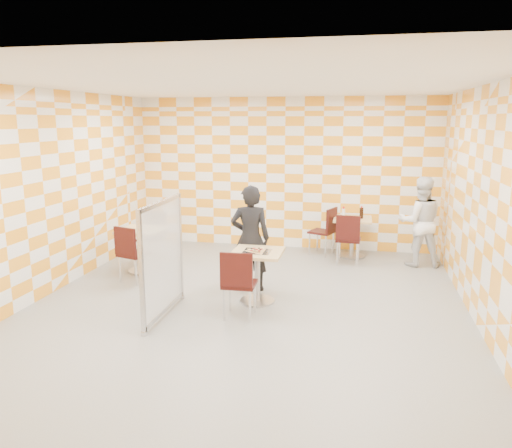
{
  "coord_description": "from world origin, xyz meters",
  "views": [
    {
      "loc": [
        1.47,
        -6.38,
        2.56
      ],
      "look_at": [
        0.1,
        0.2,
        1.15
      ],
      "focal_mm": 35.0,
      "sensor_mm": 36.0,
      "label": 1
    }
  ],
  "objects_px": {
    "empty_table": "(142,243)",
    "chair_empty_near": "(130,250)",
    "chair_empty_far": "(153,232)",
    "soda_bottle": "(361,213)",
    "main_table": "(257,268)",
    "chair_second_front": "(348,236)",
    "chair_second_side": "(326,228)",
    "second_table": "(352,231)",
    "partition": "(163,258)",
    "man_dark": "(250,238)",
    "sport_bottle": "(343,212)",
    "man_white": "(420,222)",
    "chair_main_front": "(238,279)"
  },
  "relations": [
    {
      "from": "chair_main_front",
      "to": "chair_empty_near",
      "type": "distance_m",
      "value": 2.31
    },
    {
      "from": "main_table",
      "to": "man_white",
      "type": "height_order",
      "value": "man_white"
    },
    {
      "from": "second_table",
      "to": "chair_second_side",
      "type": "relative_size",
      "value": 0.81
    },
    {
      "from": "partition",
      "to": "man_white",
      "type": "xyz_separation_m",
      "value": [
        3.55,
        3.13,
        0.01
      ]
    },
    {
      "from": "main_table",
      "to": "man_white",
      "type": "xyz_separation_m",
      "value": [
        2.44,
        2.39,
        0.29
      ]
    },
    {
      "from": "empty_table",
      "to": "chair_empty_far",
      "type": "distance_m",
      "value": 0.63
    },
    {
      "from": "empty_table",
      "to": "chair_second_side",
      "type": "xyz_separation_m",
      "value": [
        3.0,
        1.7,
        0.04
      ]
    },
    {
      "from": "chair_main_front",
      "to": "empty_table",
      "type": "bearing_deg",
      "value": 140.9
    },
    {
      "from": "main_table",
      "to": "man_white",
      "type": "distance_m",
      "value": 3.43
    },
    {
      "from": "partition",
      "to": "man_white",
      "type": "bearing_deg",
      "value": 41.44
    },
    {
      "from": "chair_empty_far",
      "to": "man_white",
      "type": "xyz_separation_m",
      "value": [
        4.72,
        0.72,
        0.25
      ]
    },
    {
      "from": "chair_empty_far",
      "to": "chair_empty_near",
      "type": "bearing_deg",
      "value": -83.5
    },
    {
      "from": "second_table",
      "to": "chair_second_front",
      "type": "distance_m",
      "value": 0.6
    },
    {
      "from": "second_table",
      "to": "chair_second_side",
      "type": "xyz_separation_m",
      "value": [
        -0.49,
        0.0,
        0.04
      ]
    },
    {
      "from": "chair_empty_far",
      "to": "soda_bottle",
      "type": "distance_m",
      "value": 3.87
    },
    {
      "from": "empty_table",
      "to": "chair_main_front",
      "type": "xyz_separation_m",
      "value": [
        2.11,
        -1.71,
        0.04
      ]
    },
    {
      "from": "chair_empty_far",
      "to": "man_white",
      "type": "distance_m",
      "value": 4.78
    },
    {
      "from": "main_table",
      "to": "sport_bottle",
      "type": "relative_size",
      "value": 3.75
    },
    {
      "from": "main_table",
      "to": "soda_bottle",
      "type": "xyz_separation_m",
      "value": [
        1.43,
        2.73,
        0.34
      ]
    },
    {
      "from": "chair_empty_near",
      "to": "sport_bottle",
      "type": "relative_size",
      "value": 4.62
    },
    {
      "from": "main_table",
      "to": "empty_table",
      "type": "bearing_deg",
      "value": 154.92
    },
    {
      "from": "chair_main_front",
      "to": "main_table",
      "type": "bearing_deg",
      "value": 80.45
    },
    {
      "from": "chair_empty_far",
      "to": "partition",
      "type": "bearing_deg",
      "value": -64.13
    },
    {
      "from": "chair_second_front",
      "to": "chair_empty_near",
      "type": "xyz_separation_m",
      "value": [
        -3.35,
        -1.71,
        0.0
      ]
    },
    {
      "from": "chair_second_side",
      "to": "partition",
      "type": "relative_size",
      "value": 0.6
    },
    {
      "from": "chair_empty_far",
      "to": "partition",
      "type": "xyz_separation_m",
      "value": [
        1.17,
        -2.41,
        0.25
      ]
    },
    {
      "from": "empty_table",
      "to": "chair_empty_near",
      "type": "height_order",
      "value": "chair_empty_near"
    },
    {
      "from": "man_dark",
      "to": "empty_table",
      "type": "bearing_deg",
      "value": -25.08
    },
    {
      "from": "chair_second_side",
      "to": "empty_table",
      "type": "bearing_deg",
      "value": -150.56
    },
    {
      "from": "partition",
      "to": "chair_second_front",
      "type": "bearing_deg",
      "value": 51.2
    },
    {
      "from": "second_table",
      "to": "man_dark",
      "type": "xyz_separation_m",
      "value": [
        -1.48,
        -2.22,
        0.3
      ]
    },
    {
      "from": "chair_second_side",
      "to": "man_dark",
      "type": "height_order",
      "value": "man_dark"
    },
    {
      "from": "chair_empty_far",
      "to": "partition",
      "type": "relative_size",
      "value": 0.6
    },
    {
      "from": "chair_empty_near",
      "to": "soda_bottle",
      "type": "height_order",
      "value": "soda_bottle"
    },
    {
      "from": "chair_empty_far",
      "to": "partition",
      "type": "distance_m",
      "value": 2.69
    },
    {
      "from": "empty_table",
      "to": "chair_empty_far",
      "type": "relative_size",
      "value": 0.81
    },
    {
      "from": "chair_main_front",
      "to": "chair_empty_far",
      "type": "bearing_deg",
      "value": 132.73
    },
    {
      "from": "main_table",
      "to": "man_dark",
      "type": "distance_m",
      "value": 0.62
    },
    {
      "from": "empty_table",
      "to": "second_table",
      "type": "bearing_deg",
      "value": 25.84
    },
    {
      "from": "empty_table",
      "to": "chair_second_side",
      "type": "height_order",
      "value": "chair_second_side"
    },
    {
      "from": "chair_second_side",
      "to": "partition",
      "type": "bearing_deg",
      "value": -118.52
    },
    {
      "from": "main_table",
      "to": "chair_second_side",
      "type": "height_order",
      "value": "chair_second_side"
    },
    {
      "from": "chair_empty_near",
      "to": "partition",
      "type": "relative_size",
      "value": 0.6
    },
    {
      "from": "chair_second_front",
      "to": "chair_second_side",
      "type": "relative_size",
      "value": 1.0
    },
    {
      "from": "second_table",
      "to": "man_white",
      "type": "relative_size",
      "value": 0.47
    },
    {
      "from": "main_table",
      "to": "chair_main_front",
      "type": "relative_size",
      "value": 0.81
    },
    {
      "from": "empty_table",
      "to": "chair_main_front",
      "type": "bearing_deg",
      "value": -39.1
    },
    {
      "from": "empty_table",
      "to": "chair_second_side",
      "type": "distance_m",
      "value": 3.45
    },
    {
      "from": "empty_table",
      "to": "chair_second_front",
      "type": "xyz_separation_m",
      "value": [
        3.43,
        1.1,
        0.04
      ]
    },
    {
      "from": "partition",
      "to": "sport_bottle",
      "type": "distance_m",
      "value": 4.17
    }
  ]
}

